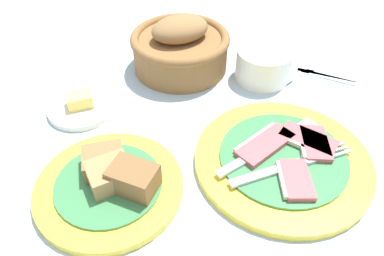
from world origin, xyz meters
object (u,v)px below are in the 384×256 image
(sugar_cup, at_px, (263,64))
(butter_dish, at_px, (81,106))
(bread_basket, at_px, (180,47))
(teaspoon_near_cup, at_px, (290,77))
(teaspoon_by_saucer, at_px, (286,65))
(bread_plate, at_px, (111,182))
(breakfast_plate, at_px, (284,159))
(teaspoon_stray, at_px, (286,65))

(sugar_cup, relative_size, butter_dish, 0.89)
(bread_basket, xyz_separation_m, teaspoon_near_cup, (0.19, -0.06, -0.04))
(teaspoon_near_cup, bearing_deg, teaspoon_by_saucer, -120.23)
(sugar_cup, relative_size, teaspoon_by_saucer, 0.55)
(butter_dish, bearing_deg, bread_plate, -72.03)
(breakfast_plate, relative_size, teaspoon_stray, 1.44)
(bread_plate, distance_m, teaspoon_by_saucer, 0.41)
(bread_plate, height_order, butter_dish, bread_plate)
(teaspoon_stray, bearing_deg, butter_dish, 44.84)
(sugar_cup, xyz_separation_m, bread_basket, (-0.14, 0.05, 0.01))
(breakfast_plate, distance_m, bread_basket, 0.29)
(breakfast_plate, distance_m, teaspoon_near_cup, 0.21)
(breakfast_plate, height_order, bread_plate, bread_plate)
(sugar_cup, bearing_deg, butter_dish, -170.42)
(sugar_cup, xyz_separation_m, butter_dish, (-0.32, -0.05, -0.02))
(sugar_cup, distance_m, bread_basket, 0.15)
(butter_dish, bearing_deg, breakfast_plate, -27.71)
(butter_dish, height_order, teaspoon_near_cup, butter_dish)
(sugar_cup, relative_size, teaspoon_stray, 0.57)
(breakfast_plate, relative_size, bread_basket, 1.38)
(breakfast_plate, bearing_deg, butter_dish, 152.29)
(bread_plate, height_order, bread_basket, bread_basket)
(butter_dish, distance_m, teaspoon_stray, 0.38)
(teaspoon_by_saucer, bearing_deg, sugar_cup, 55.25)
(butter_dish, distance_m, teaspoon_by_saucer, 0.38)
(bread_basket, bearing_deg, sugar_cup, -20.21)
(bread_plate, height_order, teaspoon_stray, bread_plate)
(bread_plate, relative_size, sugar_cup, 2.01)
(teaspoon_by_saucer, xyz_separation_m, teaspoon_near_cup, (-0.00, -0.04, 0.00))
(sugar_cup, bearing_deg, bread_plate, -139.31)
(butter_dish, distance_m, teaspoon_near_cup, 0.37)
(bread_plate, height_order, teaspoon_by_saucer, bread_plate)
(breakfast_plate, bearing_deg, teaspoon_by_saucer, 71.80)
(breakfast_plate, xyz_separation_m, butter_dish, (-0.30, 0.16, -0.00))
(teaspoon_stray, bearing_deg, sugar_cup, 59.70)
(sugar_cup, xyz_separation_m, teaspoon_by_saucer, (0.05, 0.03, -0.03))
(breakfast_plate, bearing_deg, sugar_cup, 83.53)
(teaspoon_stray, bearing_deg, teaspoon_by_saucer, 108.54)
(bread_plate, relative_size, teaspoon_stray, 1.14)
(teaspoon_stray, bearing_deg, bread_basket, 25.28)
(sugar_cup, bearing_deg, bread_basket, 159.79)
(bread_plate, relative_size, teaspoon_by_saucer, 1.10)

